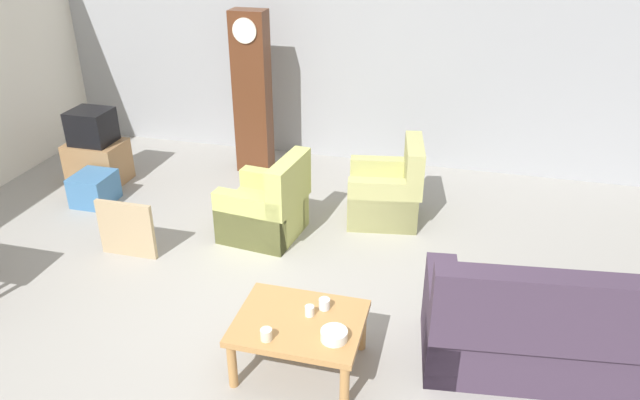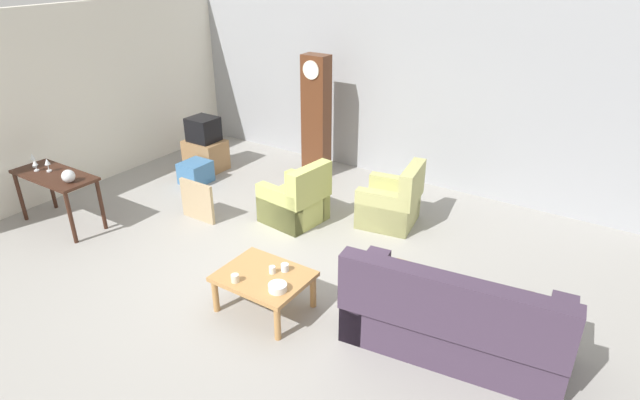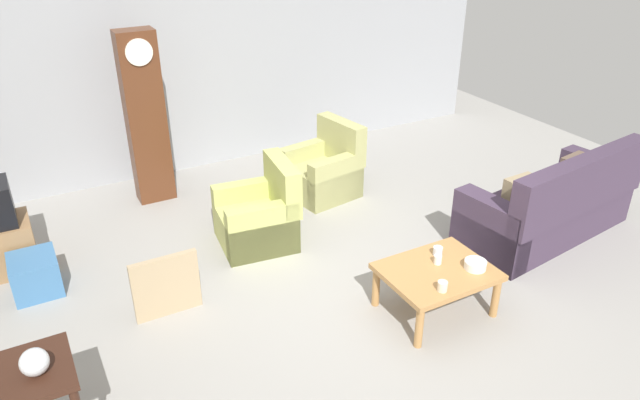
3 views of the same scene
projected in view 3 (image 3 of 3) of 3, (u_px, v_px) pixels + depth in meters
The scene contains 14 objects.
ground_plane at pixel (357, 287), 5.75m from camera, with size 10.40×10.40×0.00m, color #999691.
garage_door_wall at pixel (216, 47), 7.81m from camera, with size 8.40×0.16×3.20m, color #9EA0A5.
couch_floral at pixel (551, 207), 6.47m from camera, with size 2.19×1.13×1.04m.
armchair_olive_near at pixel (260, 217), 6.35m from camera, with size 0.88×0.85×0.92m.
armchair_olive_far at pixel (324, 171), 7.41m from camera, with size 0.90×0.88×0.92m.
coffee_table_wood at pixel (437, 275), 5.26m from camera, with size 0.96×0.76×0.45m.
grandfather_clock at pixel (146, 119), 6.97m from camera, with size 0.44×0.30×2.07m.
framed_picture_leaning at pixel (166, 286), 5.25m from camera, with size 0.60×0.05×0.60m, color tan.
storage_box_blue at pixel (35, 275), 5.62m from camera, with size 0.42×0.47×0.36m, color teal.
glass_dome_cloche at pixel (34, 362), 3.58m from camera, with size 0.18×0.18×0.18m, color silver.
cup_white_porcelain at pixel (438, 260), 5.29m from camera, with size 0.07×0.07×0.08m, color white.
cup_blue_rimmed at pixel (438, 251), 5.42m from camera, with size 0.09×0.09×0.08m, color silver.
cup_cream_tall at pixel (442, 286), 4.93m from camera, with size 0.09×0.09×0.09m, color beige.
bowl_white_stacked at pixel (475, 265), 5.23m from camera, with size 0.20×0.20×0.08m, color white.
Camera 3 is at (-2.58, -3.96, 3.40)m, focal length 33.19 mm.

